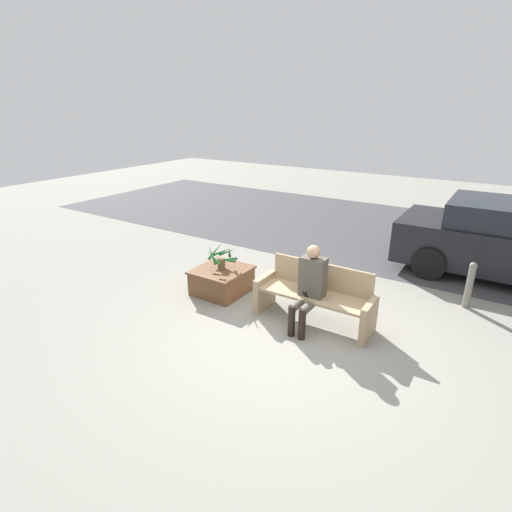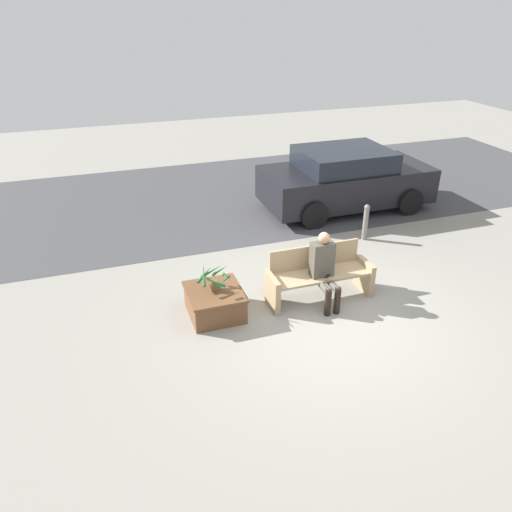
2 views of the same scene
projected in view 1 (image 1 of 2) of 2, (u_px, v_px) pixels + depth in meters
The scene contains 8 objects.
ground_plane at pixel (285, 337), 5.68m from camera, with size 30.00×30.00×0.00m, color gray.
road_surface at pixel (395, 233), 10.28m from camera, with size 20.00×6.00×0.01m, color #424244.
bench at pixel (315, 296), 5.98m from camera, with size 1.79×0.56×0.88m.
person_seated at pixel (310, 285), 5.74m from camera, with size 0.37×0.63×1.25m.
planter_box at pixel (222, 279), 6.98m from camera, with size 0.87×0.91×0.44m.
potted_plant at pixel (221, 257), 6.83m from camera, with size 0.55×0.55×0.44m.
parked_car at pixel (510, 241), 7.46m from camera, with size 3.95×1.98×1.44m.
bollard_post at pixel (470, 284), 6.40m from camera, with size 0.12×0.12×0.78m.
Camera 1 is at (2.31, -4.34, 3.10)m, focal length 28.00 mm.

